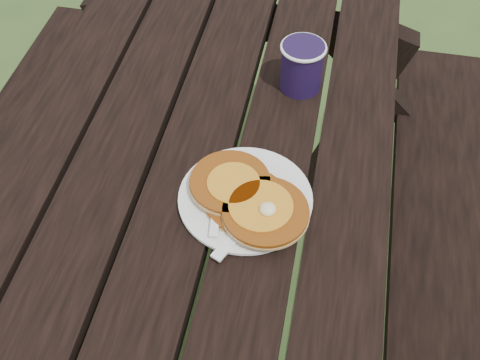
% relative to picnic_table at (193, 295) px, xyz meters
% --- Properties ---
extents(ground, '(60.00, 60.00, 0.00)m').
position_rel_picnic_table_xyz_m(ground, '(0.00, 0.00, -0.37)').
color(ground, '#29401B').
rests_on(ground, ground).
extents(picnic_table, '(1.36, 1.80, 0.75)m').
position_rel_picnic_table_xyz_m(picnic_table, '(0.00, 0.00, 0.00)').
color(picnic_table, black).
rests_on(picnic_table, ground).
extents(plate, '(0.29, 0.29, 0.01)m').
position_rel_picnic_table_xyz_m(plate, '(0.12, 0.00, 0.39)').
color(plate, white).
rests_on(plate, picnic_table).
extents(pancake_stack, '(0.22, 0.20, 0.04)m').
position_rel_picnic_table_xyz_m(pancake_stack, '(0.13, -0.01, 0.41)').
color(pancake_stack, '#8A430F').
rests_on(pancake_stack, plate).
extents(knife, '(0.09, 0.17, 0.00)m').
position_rel_picnic_table_xyz_m(knife, '(0.13, -0.05, 0.39)').
color(knife, white).
rests_on(knife, plate).
extents(fork, '(0.05, 0.16, 0.01)m').
position_rel_picnic_table_xyz_m(fork, '(0.08, -0.04, 0.40)').
color(fork, white).
rests_on(fork, plate).
extents(coffee_cup, '(0.09, 0.09, 0.11)m').
position_rel_picnic_table_xyz_m(coffee_cup, '(0.17, 0.33, 0.44)').
color(coffee_cup, '#1B0F32').
rests_on(coffee_cup, picnic_table).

